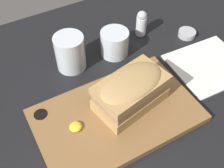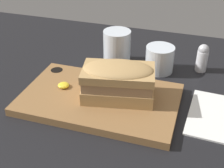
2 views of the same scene
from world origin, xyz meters
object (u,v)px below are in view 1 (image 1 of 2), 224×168
at_px(water_glass, 70,54).
at_px(condiment_dish, 187,34).
at_px(salt_shaker, 141,23).
at_px(napkin, 209,65).
at_px(serving_board, 116,116).
at_px(sandwich, 131,90).
at_px(wine_glass, 115,44).

height_order(water_glass, condiment_dish, water_glass).
bearing_deg(salt_shaker, water_glass, -174.11).
bearing_deg(napkin, serving_board, -175.37).
relative_size(water_glass, salt_shaker, 1.23).
bearing_deg(serving_board, water_glass, 95.44).
height_order(serving_board, sandwich, sandwich).
height_order(wine_glass, napkin, wine_glass).
bearing_deg(condiment_dish, sandwich, -153.56).
relative_size(sandwich, wine_glass, 2.28).
height_order(sandwich, condiment_dish, sandwich).
distance_m(water_glass, napkin, 0.37).
xyz_separation_m(wine_glass, salt_shaker, (0.11, 0.04, 0.01)).
distance_m(wine_glass, napkin, 0.26).
relative_size(serving_board, napkin, 1.79).
bearing_deg(napkin, condiment_dish, 77.80).
xyz_separation_m(serving_board, condiment_dish, (0.33, 0.15, -0.00)).
bearing_deg(condiment_dish, wine_glass, 169.83).
bearing_deg(salt_shaker, napkin, -66.94).
xyz_separation_m(water_glass, salt_shaker, (0.23, 0.02, -0.00)).
bearing_deg(wine_glass, serving_board, -118.63).
xyz_separation_m(water_glass, condiment_dish, (0.35, -0.05, -0.03)).
bearing_deg(serving_board, wine_glass, 61.37).
height_order(sandwich, water_glass, sandwich).
height_order(serving_board, condiment_dish, serving_board).
distance_m(napkin, condiment_dish, 0.13).
distance_m(serving_board, condiment_dish, 0.36).
height_order(wine_glass, condiment_dish, wine_glass).
xyz_separation_m(serving_board, napkin, (0.30, 0.02, -0.01)).
height_order(water_glass, wine_glass, water_glass).
bearing_deg(condiment_dish, salt_shaker, 146.53).
bearing_deg(napkin, salt_shaker, 113.06).
relative_size(wine_glass, napkin, 0.38).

